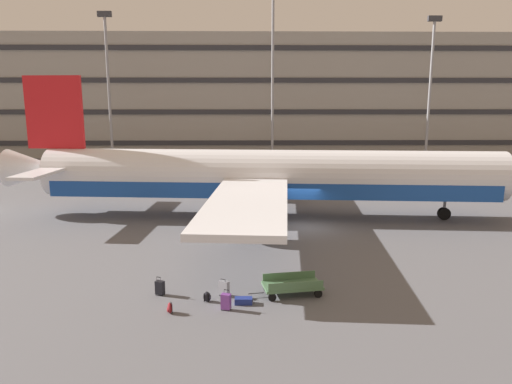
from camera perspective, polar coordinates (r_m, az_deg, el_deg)
name	(u,v)px	position (r m, az deg, el deg)	size (l,w,h in m)	color
ground_plane	(303,227)	(32.78, 5.68, -4.17)	(600.00, 600.00, 0.00)	#5B5B60
terminal_structure	(270,97)	(80.53, 1.74, 11.44)	(146.97, 20.34, 18.13)	gray
airliner	(265,176)	(34.68, 1.12, 1.92)	(39.04, 31.66, 10.31)	silver
light_mast_left	(108,77)	(67.08, -17.40, 13.12)	(1.80, 0.50, 19.75)	gray
light_mast_center_left	(273,65)	(64.67, 2.03, 15.09)	(1.80, 0.50, 22.77)	gray
light_mast_center_right	(431,79)	(68.97, 20.32, 12.69)	(1.80, 0.50, 19.31)	gray
suitcase_large	(224,288)	(21.47, -3.87, -11.47)	(0.50, 0.43, 0.81)	gray
suitcase_black	(244,301)	(20.78, -1.52, -12.97)	(0.79, 0.39, 0.27)	navy
suitcase_purple	(226,301)	(20.16, -3.64, -13.03)	(0.45, 0.36, 0.86)	#72388C
suitcase_red	(160,288)	(21.95, -11.50, -11.22)	(0.45, 0.39, 0.88)	black
backpack_navy	(170,308)	(20.21, -10.37, -13.61)	(0.29, 0.41, 0.51)	maroon
backpack_silver	(207,297)	(21.04, -5.91, -12.47)	(0.39, 0.34, 0.49)	black
baggage_cart	(292,285)	(21.62, 4.39, -11.17)	(3.37, 1.70, 0.82)	#4C724C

